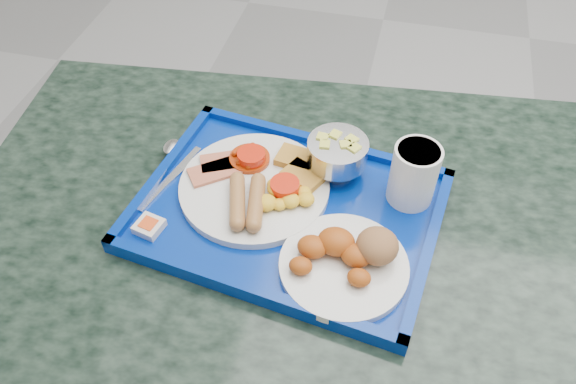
% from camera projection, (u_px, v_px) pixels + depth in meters
% --- Properties ---
extents(floor, '(6.00, 6.00, 0.00)m').
position_uv_depth(floor, '(549.00, 278.00, 1.68)').
color(floor, gray).
rests_on(floor, ground).
extents(table, '(1.23, 0.88, 0.72)m').
position_uv_depth(table, '(307.00, 291.00, 1.02)').
color(table, slate).
rests_on(table, floor).
extents(tray, '(0.51, 0.40, 0.03)m').
position_uv_depth(tray, '(288.00, 211.00, 0.90)').
color(tray, '#03278F').
rests_on(tray, table).
extents(main_plate, '(0.25, 0.25, 0.04)m').
position_uv_depth(main_plate, '(259.00, 185.00, 0.91)').
color(main_plate, silver).
rests_on(main_plate, tray).
extents(bread_plate, '(0.19, 0.19, 0.06)m').
position_uv_depth(bread_plate, '(348.00, 258.00, 0.81)').
color(bread_plate, silver).
rests_on(bread_plate, tray).
extents(fruit_bowl, '(0.10, 0.10, 0.07)m').
position_uv_depth(fruit_bowl, '(337.00, 152.00, 0.92)').
color(fruit_bowl, '#B0B1B3').
rests_on(fruit_bowl, tray).
extents(juice_cup, '(0.07, 0.07, 0.10)m').
position_uv_depth(juice_cup, '(414.00, 173.00, 0.87)').
color(juice_cup, white).
rests_on(juice_cup, tray).
extents(spoon, '(0.07, 0.16, 0.01)m').
position_uv_depth(spoon, '(171.00, 156.00, 0.97)').
color(spoon, '#B0B1B3').
rests_on(spoon, tray).
extents(knife, '(0.05, 0.16, 0.00)m').
position_uv_depth(knife, '(171.00, 178.00, 0.94)').
color(knife, '#B0B1B3').
rests_on(knife, tray).
extents(jam_packet, '(0.05, 0.05, 0.02)m').
position_uv_depth(jam_packet, '(149.00, 226.00, 0.86)').
color(jam_packet, silver).
rests_on(jam_packet, tray).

